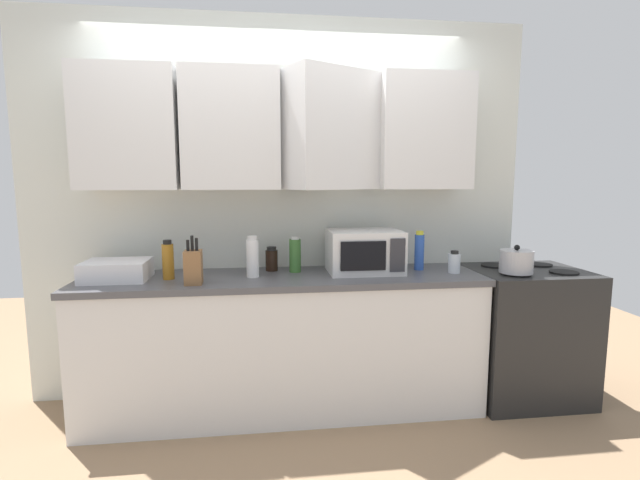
# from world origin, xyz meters

# --- Properties ---
(ground_plane) EXTENTS (8.00, 8.00, 0.00)m
(ground_plane) POSITION_xyz_m (0.00, -1.00, 0.00)
(ground_plane) COLOR #937556
(wall_back_with_cabinets) EXTENTS (3.43, 0.58, 2.60)m
(wall_back_with_cabinets) POSITION_xyz_m (0.00, -0.07, 1.58)
(wall_back_with_cabinets) COLOR silver
(wall_back_with_cabinets) RESTS_ON ground_plane
(counter_run) EXTENTS (2.56, 0.63, 0.90)m
(counter_run) POSITION_xyz_m (0.00, -0.30, 0.45)
(counter_run) COLOR silver
(counter_run) RESTS_ON ground_plane
(stove_range) EXTENTS (0.76, 0.64, 0.91)m
(stove_range) POSITION_xyz_m (1.67, -0.32, 0.45)
(stove_range) COLOR black
(stove_range) RESTS_ON ground_plane
(kettle) EXTENTS (0.21, 0.21, 0.18)m
(kettle) POSITION_xyz_m (1.50, -0.46, 0.99)
(kettle) COLOR #B2B2B7
(kettle) RESTS_ON stove_range
(microwave) EXTENTS (0.48, 0.37, 0.28)m
(microwave) POSITION_xyz_m (0.54, -0.25, 1.04)
(microwave) COLOR silver
(microwave) RESTS_ON counter_run
(dish_rack) EXTENTS (0.38, 0.30, 0.12)m
(dish_rack) POSITION_xyz_m (-1.03, -0.30, 0.96)
(dish_rack) COLOR silver
(dish_rack) RESTS_ON counter_run
(knife_block) EXTENTS (0.10, 0.12, 0.29)m
(knife_block) POSITION_xyz_m (-0.54, -0.47, 1.00)
(knife_block) COLOR brown
(knife_block) RESTS_ON counter_run
(bottle_soy_dark) EXTENTS (0.08, 0.08, 0.16)m
(bottle_soy_dark) POSITION_xyz_m (-0.07, -0.13, 0.98)
(bottle_soy_dark) COLOR black
(bottle_soy_dark) RESTS_ON counter_run
(bottle_blue_cleaner) EXTENTS (0.06, 0.06, 0.27)m
(bottle_blue_cleaner) POSITION_xyz_m (0.93, -0.22, 1.03)
(bottle_blue_cleaner) COLOR #2D56B7
(bottle_blue_cleaner) RESTS_ON counter_run
(bottle_white_jar) EXTENTS (0.08, 0.08, 0.26)m
(bottle_white_jar) POSITION_xyz_m (-0.20, -0.32, 1.03)
(bottle_white_jar) COLOR white
(bottle_white_jar) RESTS_ON counter_run
(bottle_green_oil) EXTENTS (0.08, 0.08, 0.24)m
(bottle_green_oil) POSITION_xyz_m (0.08, -0.19, 1.01)
(bottle_green_oil) COLOR #386B2D
(bottle_green_oil) RESTS_ON counter_run
(bottle_clear_tall) EXTENTS (0.08, 0.08, 0.15)m
(bottle_clear_tall) POSITION_xyz_m (1.12, -0.36, 0.97)
(bottle_clear_tall) COLOR silver
(bottle_clear_tall) RESTS_ON counter_run
(bottle_amber_vinegar) EXTENTS (0.07, 0.07, 0.24)m
(bottle_amber_vinegar) POSITION_xyz_m (-0.72, -0.31, 1.02)
(bottle_amber_vinegar) COLOR #AD701E
(bottle_amber_vinegar) RESTS_ON counter_run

